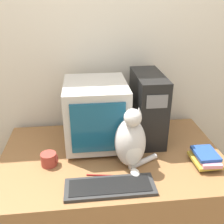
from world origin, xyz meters
TOP-DOWN VIEW (x-y plane):
  - wall_back at (0.00, 0.96)m, footprint 7.00×0.05m
  - desk at (0.00, 0.45)m, footprint 1.44×0.90m
  - crt_monitor at (-0.09, 0.61)m, footprint 0.41×0.46m
  - computer_tower at (0.27, 0.65)m, footprint 0.19×0.44m
  - keyboard at (-0.05, 0.13)m, footprint 0.49×0.17m
  - cat at (0.10, 0.33)m, footprint 0.29×0.27m
  - book_stack at (0.56, 0.28)m, footprint 0.15×0.21m
  - pen at (-0.10, 0.24)m, footprint 0.15×0.03m
  - mug at (-0.39, 0.38)m, footprint 0.10×0.10m

SIDE VIEW (x-z plane):
  - desk at x=0.00m, z-range 0.00..0.70m
  - pen at x=-0.10m, z-range 0.70..0.71m
  - keyboard at x=-0.05m, z-range 0.70..0.72m
  - mug at x=-0.39m, z-range 0.70..0.78m
  - book_stack at x=0.56m, z-range 0.70..0.79m
  - cat at x=0.10m, z-range 0.67..1.06m
  - crt_monitor at x=-0.09m, z-range 0.71..1.15m
  - computer_tower at x=0.27m, z-range 0.70..1.18m
  - wall_back at x=0.00m, z-range 0.00..2.50m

